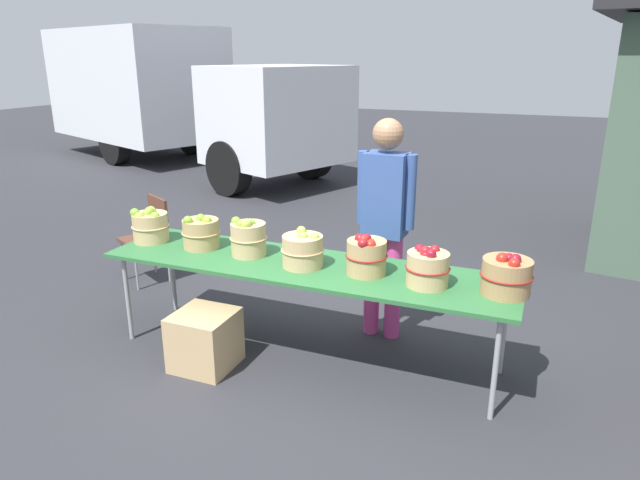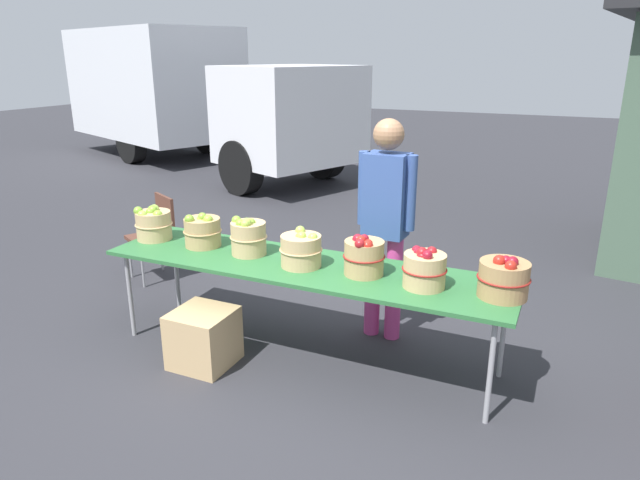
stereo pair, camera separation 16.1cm
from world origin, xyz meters
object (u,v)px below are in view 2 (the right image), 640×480
Objects in this scene: apple_basket_green_3 at (301,250)px; box_truck at (179,91)px; apple_basket_green_2 at (248,237)px; market_table at (303,269)px; apple_basket_red_1 at (424,269)px; folding_chair at (156,231)px; apple_basket_green_0 at (153,224)px; apple_basket_red_2 at (504,278)px; produce_crate at (204,338)px; vendor_adult at (386,214)px; apple_basket_red_0 at (364,256)px; apple_basket_green_1 at (202,231)px.

apple_basket_green_3 is 0.04× the size of box_truck.
apple_basket_green_2 is 0.04× the size of box_truck.
apple_basket_red_1 reaches higher than market_table.
apple_basket_green_0 is at bearing -21.85° from folding_chair.
produce_crate is at bearing -168.10° from apple_basket_red_2.
produce_crate is (-1.07, -0.99, -0.83)m from vendor_adult.
apple_basket_red_0 is 0.35× the size of folding_chair.
vendor_adult reaches higher than apple_basket_green_1.
apple_basket_red_2 is (0.95, 0.00, -0.01)m from apple_basket_red_0.
apple_basket_green_3 is (0.49, -0.06, -0.02)m from apple_basket_green_2.
apple_basket_green_0 is 1.13m from produce_crate.
apple_basket_red_2 is at bearing 5.49° from apple_basket_red_1.
apple_basket_red_2 is at bearing 11.90° from produce_crate.
apple_basket_green_0 is at bearing 18.70° from vendor_adult.
apple_basket_green_3 is 2.29m from folding_chair.
apple_basket_green_1 is 0.44m from apple_basket_green_2.
box_truck is (-7.03, 6.58, 0.61)m from apple_basket_red_1.
market_table is at bearing -2.87° from apple_basket_green_1.
apple_basket_red_2 is 0.39× the size of folding_chair.
apple_basket_red_1 is (2.32, -0.08, -0.01)m from apple_basket_green_0.
apple_basket_red_0 is 0.04× the size of box_truck.
market_table is 10.36× the size of apple_basket_red_0.
produce_crate is (5.49, -6.96, -1.27)m from box_truck.
box_truck reaches higher than apple_basket_green_3.
apple_basket_green_1 is 0.93m from apple_basket_green_3.
box_truck is 7.04m from folding_chair.
folding_chair is at bearing -32.70° from box_truck.
box_truck is (-7.53, 6.53, 0.61)m from apple_basket_red_2.
apple_basket_red_2 is 1.14m from vendor_adult.
apple_basket_green_1 is 0.04× the size of box_truck.
apple_basket_green_2 is at bearing -2.32° from apple_basket_green_1.
apple_basket_red_0 is (0.96, -0.03, -0.00)m from apple_basket_green_2.
apple_basket_green_3 is 0.18× the size of vendor_adult.
folding_chair is at bearing 153.31° from apple_basket_green_2.
box_truck reaches higher than apple_basket_green_2.
apple_basket_green_0 is 2.32m from apple_basket_red_1.
apple_basket_red_0 reaches higher than apple_basket_green_0.
apple_basket_red_0 is 0.70× the size of produce_crate.
apple_basket_green_0 is 1.88m from apple_basket_red_0.
apple_basket_green_3 is 1.42m from apple_basket_red_2.
box_truck is 18.58× the size of produce_crate.
apple_basket_red_1 is at bearing -2.98° from apple_basket_green_1.
folding_chair is at bearing 166.60° from apple_basket_red_2.
box_truck reaches higher than apple_basket_red_0.
box_truck reaches higher than market_table.
produce_crate is at bearing -106.78° from apple_basket_green_2.
apple_basket_red_1 is 0.17× the size of vendor_adult.
apple_basket_green_0 reaches higher than folding_chair.
apple_basket_green_0 is at bearing 177.59° from apple_basket_green_3.
apple_basket_green_0 is 0.36× the size of folding_chair.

